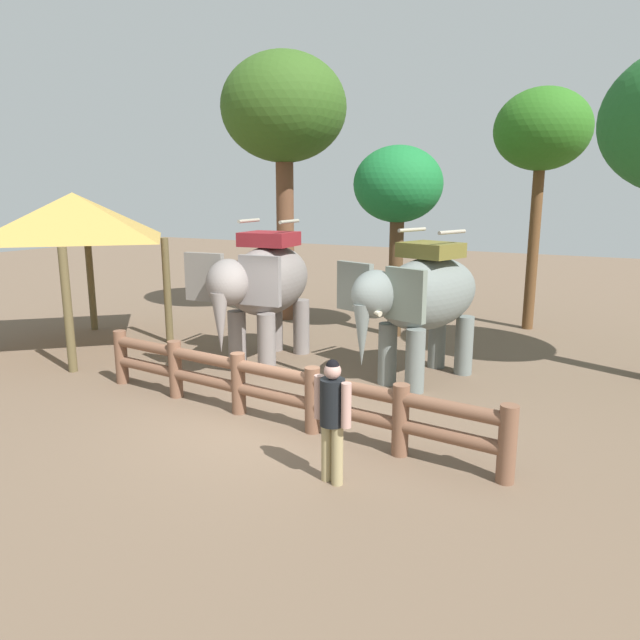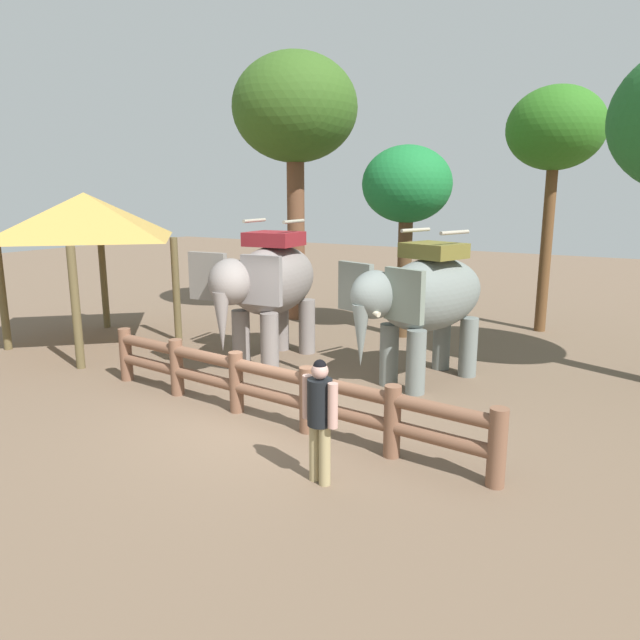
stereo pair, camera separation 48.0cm
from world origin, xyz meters
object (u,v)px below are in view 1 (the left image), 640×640
tree_back_center (398,188)px  log_fence (274,387)px  elephant_center (422,298)px  thatched_shelter (74,218)px  tree_deep_back (542,133)px  elephant_near_left (265,285)px  tourist_woman_in_black (332,412)px  tree_far_left (284,112)px

tree_back_center → log_fence: bearing=-86.3°
elephant_center → tree_back_center: bearing=118.4°
thatched_shelter → tree_deep_back: size_ratio=0.63×
elephant_near_left → tree_back_center: tree_back_center is taller
log_fence → thatched_shelter: size_ratio=1.95×
elephant_center → tree_deep_back: (1.15, 5.82, 3.49)m
tree_deep_back → log_fence: bearing=-105.8°
elephant_near_left → tourist_woman_in_black: 5.59m
tree_far_left → elephant_center: bearing=-35.3°
thatched_shelter → tree_back_center: 7.74m
elephant_center → tree_far_left: bearing=144.7°
log_fence → thatched_shelter: (-6.55, 1.83, 2.49)m
tree_deep_back → tourist_woman_in_black: bearing=-94.4°
tourist_woman_in_black → tree_back_center: (-2.16, 7.88, 2.82)m
tree_deep_back → elephant_near_left: bearing=-125.8°
elephant_near_left → tree_deep_back: 8.40m
elephant_center → log_fence: bearing=-113.8°
elephant_center → thatched_shelter: 8.18m
log_fence → tourist_woman_in_black: (1.75, -1.36, 0.35)m
tourist_woman_in_black → tree_deep_back: tree_deep_back is taller
elephant_near_left → elephant_center: (3.35, 0.40, -0.07)m
tree_back_center → tourist_woman_in_black: bearing=-74.6°
log_fence → tourist_woman_in_black: 2.24m
tourist_woman_in_black → tree_deep_back: size_ratio=0.26×
tourist_woman_in_black → thatched_shelter: (-8.29, 3.20, 2.14)m
elephant_near_left → tree_deep_back: size_ratio=0.58×
elephant_near_left → thatched_shelter: 4.88m
tree_far_left → thatched_shelter: bearing=-116.6°
tourist_woman_in_black → thatched_shelter: bearing=158.9°
tourist_woman_in_black → tree_far_left: tree_far_left is taller
tree_far_left → tree_deep_back: 6.86m
thatched_shelter → tourist_woman_in_black: bearing=-21.1°
log_fence → tree_deep_back: 10.39m
tourist_woman_in_black → tree_far_left: size_ratio=0.22×
log_fence → tree_back_center: tree_back_center is taller
elephant_near_left → tourist_woman_in_black: bearing=-48.1°
thatched_shelter → tree_far_left: (2.57, 5.12, 2.74)m
tree_far_left → tree_deep_back: size_ratio=1.18×
tree_far_left → tree_deep_back: tree_far_left is taller
elephant_near_left → elephant_center: bearing=6.8°
tourist_woman_in_black → tree_deep_back: bearing=85.6°
elephant_near_left → thatched_shelter: (-4.60, -0.92, 1.35)m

